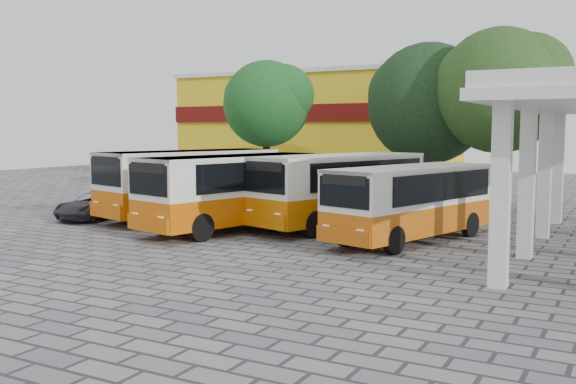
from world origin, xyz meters
The scene contains 10 objects.
ground centered at (0.00, 0.00, 0.00)m, with size 90.00×90.00×0.00m, color slate.
shophouse_block centered at (-11.00, 25.99, 4.16)m, with size 20.40×10.40×8.30m.
bus_far_left centered at (-6.91, 4.12, 1.78)m, with size 4.87×9.06×3.08m.
bus_centre_left centered at (-3.28, 2.21, 1.74)m, with size 4.47×8.77×3.00m.
bus_centre_right centered at (0.11, 4.87, 1.74)m, with size 4.93×8.84×3.00m.
bus_far_right centered at (3.76, 3.00, 1.57)m, with size 4.30×7.99×2.72m.
tree_left centered at (-8.25, 13.28, 5.70)m, with size 5.28×5.03×8.05m.
tree_middle centered at (0.96, 14.76, 5.63)m, with size 6.81×6.48×8.66m.
tree_right centered at (4.90, 13.30, 6.12)m, with size 6.39×6.09×8.97m.
parked_car centered at (-10.64, 2.03, 0.60)m, with size 2.00×4.34×1.21m, color #2D2C37.
Camera 1 is at (10.84, -19.21, 4.01)m, focal length 40.00 mm.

